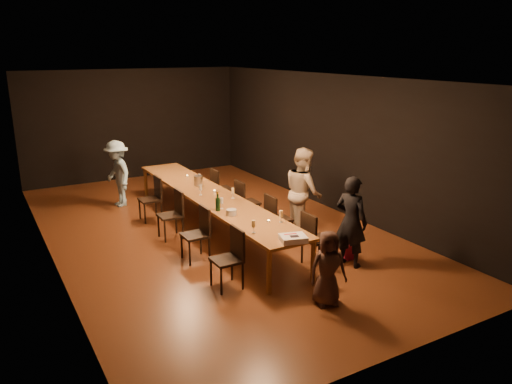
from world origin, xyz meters
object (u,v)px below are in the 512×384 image
woman_birthday (351,221)px  chair_right_0 (318,239)px  chair_left_3 (150,199)px  chair_left_0 (227,259)px  chair_left_2 (170,215)px  chair_left_1 (195,234)px  woman_tan (303,192)px  man_blue (118,174)px  chair_right_3 (222,188)px  chair_right_1 (279,218)px  birthday_cake (293,238)px  chair_right_2 (248,202)px  table (210,197)px  child (328,268)px  champagne_bottle (218,201)px  plate_stack (231,212)px  ice_bucket (198,181)px

woman_birthday → chair_right_0: bearing=37.7°
chair_left_3 → chair_left_0: bearing=-180.0°
chair_left_2 → chair_left_1: bearing=-180.0°
chair_right_0 → woman_birthday: 0.63m
chair_left_1 → woman_tan: woman_tan is taller
chair_right_0 → man_blue: man_blue is taller
chair_right_3 → woman_birthday: woman_birthday is taller
chair_left_3 → woman_tan: woman_tan is taller
woman_tan → chair_left_3: bearing=60.8°
man_blue → chair_left_3: bearing=5.8°
chair_right_1 → birthday_cake: chair_right_1 is taller
chair_right_2 → chair_left_1: size_ratio=1.00×
table → chair_left_2: chair_left_2 is taller
woman_birthday → woman_tan: (0.16, 1.60, 0.09)m
child → champagne_bottle: 2.63m
table → chair_right_1: bearing=-54.7°
chair_right_1 → chair_right_3: same height
chair_left_0 → plate_stack: size_ratio=5.14×
table → chair_left_1: size_ratio=6.45×
birthday_cake → champagne_bottle: champagne_bottle is taller
chair_right_3 → chair_left_2: 2.08m
chair_left_0 → woman_birthday: (2.16, -0.29, 0.31)m
table → plate_stack: size_ratio=33.14×
woman_tan → birthday_cake: bearing=156.5°
chair_right_1 → chair_left_2: size_ratio=1.00×
man_blue → table: bearing=17.6°
woman_tan → chair_right_1: bearing=115.8°
chair_left_0 → child: 1.55m
chair_right_1 → plate_stack: bearing=-82.4°
chair_left_0 → ice_bucket: (0.92, 3.14, 0.39)m
woman_birthday → ice_bucket: bearing=-0.6°
woman_birthday → chair_left_2: bearing=18.3°
woman_birthday → chair_right_1: bearing=-3.2°
chair_right_2 → ice_bucket: 1.15m
chair_right_0 → champagne_bottle: size_ratio=2.63×
table → chair_left_2: (-0.85, 0.00, -0.24)m
chair_left_0 → chair_left_1: bearing=0.0°
chair_right_3 → birthday_cake: chair_right_3 is taller
table → chair_right_2: 0.88m
ice_bucket → chair_right_2: bearing=-43.6°
chair_left_0 → woman_tan: 2.70m
chair_left_1 → champagne_bottle: size_ratio=2.63×
chair_right_3 → child: size_ratio=0.85×
chair_right_0 → chair_right_2: bearing=180.0°
woman_tan → ice_bucket: (-1.40, 1.83, -0.01)m
plate_stack → chair_right_0: bearing=-44.7°
chair_right_1 → chair_right_2: (0.00, 1.20, 0.00)m
chair_right_2 → chair_left_2: same height
plate_stack → chair_left_2: bearing=115.1°
chair_left_0 → ice_bucket: 3.30m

